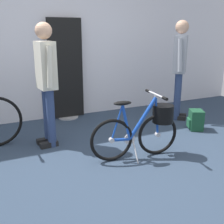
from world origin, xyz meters
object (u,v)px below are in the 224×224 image
at_px(visitor_browsing, 180,64).
at_px(backpack_on_floor, 196,120).
at_px(visitor_near_wall, 46,78).
at_px(floor_banner_stand, 66,75).
at_px(folding_bike_foreground, 145,127).

bearing_deg(visitor_browsing, backpack_on_floor, -100.04).
distance_m(visitor_near_wall, visitor_browsing, 2.36).
relative_size(floor_banner_stand, visitor_browsing, 1.02).
xyz_separation_m(visitor_browsing, backpack_on_floor, (-0.11, -0.61, -0.82)).
relative_size(folding_bike_foreground, visitor_near_wall, 0.70).
relative_size(floor_banner_stand, visitor_near_wall, 1.07).
bearing_deg(visitor_near_wall, visitor_browsing, 5.46).
height_order(visitor_near_wall, backpack_on_floor, visitor_near_wall).
distance_m(visitor_near_wall, backpack_on_floor, 2.40).
xyz_separation_m(floor_banner_stand, folding_bike_foreground, (0.39, -1.98, -0.39)).
xyz_separation_m(folding_bike_foreground, visitor_near_wall, (-0.98, 0.88, 0.54)).
distance_m(folding_bike_foreground, visitor_near_wall, 1.42).
distance_m(floor_banner_stand, folding_bike_foreground, 2.06).
height_order(floor_banner_stand, visitor_near_wall, floor_banner_stand).
distance_m(folding_bike_foreground, visitor_browsing, 1.86).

